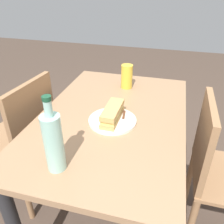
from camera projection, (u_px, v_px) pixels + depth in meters
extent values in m
plane|color=#47382D|center=(112.00, 209.00, 1.60)|extent=(8.00, 8.00, 0.00)
cube|color=#997251|center=(112.00, 118.00, 1.23)|extent=(1.13, 0.74, 0.03)
cylinder|color=#262628|center=(91.00, 119.00, 1.90)|extent=(0.06, 0.06, 0.72)
cylinder|color=#262628|center=(169.00, 131.00, 1.77)|extent=(0.06, 0.06, 0.72)
cube|color=#936B47|center=(204.00, 140.00, 1.15)|extent=(0.38, 0.03, 0.40)
cylinder|color=#936B47|center=(189.00, 179.00, 1.53)|extent=(0.04, 0.04, 0.46)
cube|color=#936B47|center=(14.00, 138.00, 1.51)|extent=(0.44, 0.44, 0.02)
cube|color=#936B47|center=(33.00, 116.00, 1.34)|extent=(0.38, 0.07, 0.40)
cylinder|color=#936B47|center=(18.00, 145.00, 1.83)|extent=(0.04, 0.04, 0.46)
cylinder|color=#936B47|center=(58.00, 156.00, 1.72)|extent=(0.04, 0.04, 0.46)
cylinder|color=#936B47|center=(26.00, 193.00, 1.43)|extent=(0.04, 0.04, 0.46)
cylinder|color=silver|center=(112.00, 121.00, 1.16)|extent=(0.24, 0.24, 0.01)
cube|color=tan|center=(112.00, 117.00, 1.15)|extent=(0.20, 0.07, 0.02)
cube|color=#DBC66B|center=(112.00, 113.00, 1.14)|extent=(0.19, 0.07, 0.02)
cube|color=tan|center=(112.00, 110.00, 1.13)|extent=(0.20, 0.07, 0.02)
cube|color=silver|center=(122.00, 125.00, 1.11)|extent=(0.10, 0.02, 0.00)
cube|color=#59331E|center=(124.00, 115.00, 1.19)|extent=(0.08, 0.02, 0.01)
cylinder|color=#99C6B7|center=(54.00, 144.00, 0.84)|extent=(0.07, 0.07, 0.23)
cylinder|color=#99C6B7|center=(48.00, 108.00, 0.76)|extent=(0.03, 0.03, 0.06)
cylinder|color=#19472D|center=(46.00, 98.00, 0.74)|extent=(0.03, 0.03, 0.02)
cylinder|color=gold|center=(127.00, 76.00, 1.48)|extent=(0.07, 0.07, 0.15)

